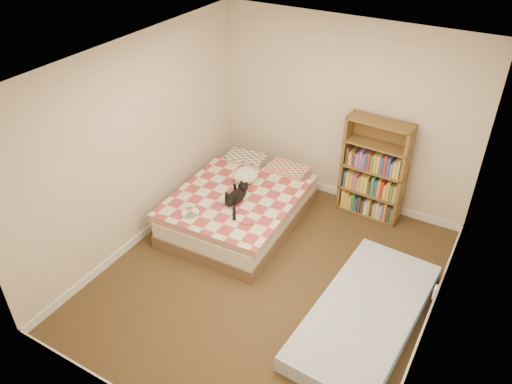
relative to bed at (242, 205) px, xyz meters
The scene contains 6 objects.
room 1.50m from the bed, 43.41° to the right, with size 3.51×4.01×2.51m.
bed is the anchor object (origin of this frame).
bookshelf 1.74m from the bed, 36.12° to the left, with size 0.84×0.31×1.38m.
floor_mattress 2.20m from the bed, 22.95° to the right, with size 0.94×2.08×0.19m, color #7FA3D3.
black_cat 0.38m from the bed, 71.21° to the right, with size 0.25×0.68×0.16m.
white_dog 0.39m from the bed, 106.21° to the left, with size 0.40×0.43×0.17m.
Camera 1 is at (1.99, -3.72, 4.01)m, focal length 35.00 mm.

